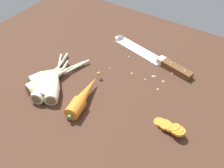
{
  "coord_description": "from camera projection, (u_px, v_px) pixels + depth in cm",
  "views": [
    {
      "loc": [
        33.08,
        -52.28,
        57.9
      ],
      "look_at": [
        0.0,
        -2.0,
        1.5
      ],
      "focal_mm": 43.22,
      "sensor_mm": 36.0,
      "label": 1
    }
  ],
  "objects": [
    {
      "name": "mince_crumbs",
      "position": [
        151.0,
        74.0,
        0.88
      ],
      "size": [
        19.01,
        11.63,
        0.76
      ],
      "color": "silver",
      "rests_on": "ground_plane"
    },
    {
      "name": "parsnip_front",
      "position": [
        50.0,
        79.0,
        0.83
      ],
      "size": [
        7.95,
        22.91,
        4.0
      ],
      "color": "beige",
      "rests_on": "ground_plane"
    },
    {
      "name": "ground_plane",
      "position": [
        115.0,
        88.0,
        0.86
      ],
      "size": [
        120.0,
        90.0,
        4.0
      ],
      "primitive_type": "cube",
      "color": "#42281C"
    },
    {
      "name": "carrot_slice_stack",
      "position": [
        169.0,
        127.0,
        0.71
      ],
      "size": [
        9.36,
        4.66,
        3.22
      ],
      "color": "orange",
      "rests_on": "ground_plane"
    },
    {
      "name": "parsnip_mid_left",
      "position": [
        48.0,
        82.0,
        0.82
      ],
      "size": [
        9.9,
        23.35,
        4.0
      ],
      "color": "beige",
      "rests_on": "ground_plane"
    },
    {
      "name": "chefs_knife",
      "position": [
        148.0,
        54.0,
        0.95
      ],
      "size": [
        34.58,
        11.02,
        4.18
      ],
      "color": "silver",
      "rests_on": "ground_plane"
    },
    {
      "name": "parsnip_back",
      "position": [
        49.0,
        75.0,
        0.85
      ],
      "size": [
        8.85,
        18.68,
        4.0
      ],
      "color": "beige",
      "rests_on": "ground_plane"
    },
    {
      "name": "parsnip_mid_right",
      "position": [
        55.0,
        83.0,
        0.82
      ],
      "size": [
        14.94,
        20.43,
        4.0
      ],
      "color": "beige",
      "rests_on": "ground_plane"
    },
    {
      "name": "whole_carrot",
      "position": [
        83.0,
        97.0,
        0.78
      ],
      "size": [
        7.14,
        19.94,
        4.2
      ],
      "color": "orange",
      "rests_on": "ground_plane"
    },
    {
      "name": "parsnip_outer",
      "position": [
        51.0,
        84.0,
        0.82
      ],
      "size": [
        7.97,
        18.63,
        4.0
      ],
      "color": "beige",
      "rests_on": "ground_plane"
    }
  ]
}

